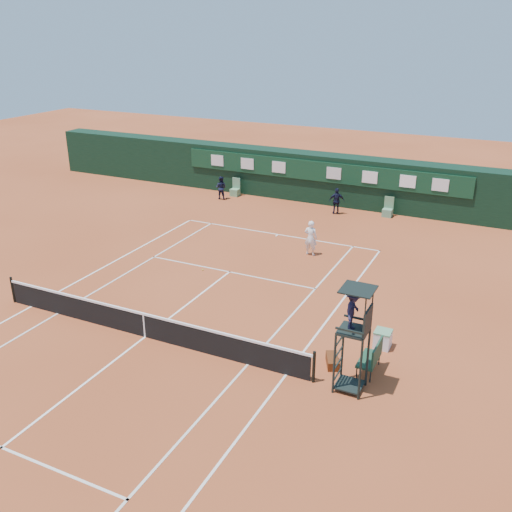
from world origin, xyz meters
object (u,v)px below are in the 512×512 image
Objects in this scene: player_bench at (372,356)px; cooler at (383,339)px; tennis_net at (144,324)px; player at (311,238)px; umpire_chair at (354,318)px.

cooler is at bearing 92.23° from player_bench.
player_bench is at bearing 9.43° from tennis_net.
cooler is at bearing 20.90° from tennis_net.
player_bench is at bearing 121.22° from player.
player_bench reaches higher than cooler.
umpire_chair is 2.23m from player_bench.
player_bench is at bearing -87.77° from cooler.
tennis_net is 8.00m from player_bench.
player is at bearing 116.85° from umpire_chair.
umpire_chair is 5.30× the size of cooler.
player_bench is 0.69× the size of player.
cooler is 8.75m from player.
cooler is (-0.07, 1.68, -0.27)m from player_bench.
tennis_net is 7.76m from umpire_chair.
tennis_net is at bearing 75.09° from player.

